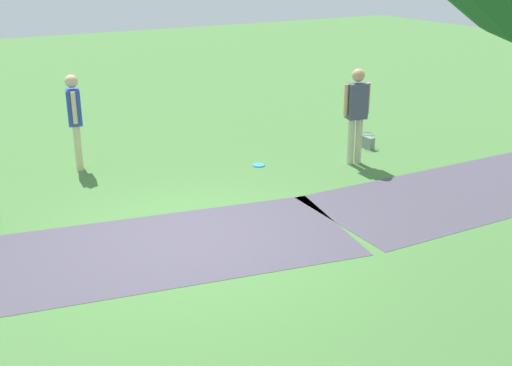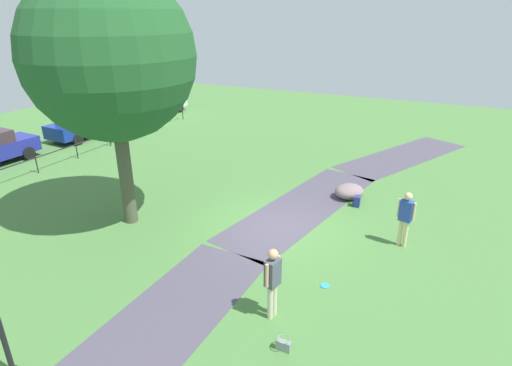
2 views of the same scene
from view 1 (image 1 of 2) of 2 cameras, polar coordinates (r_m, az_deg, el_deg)
name	(u,v)px [view 1 (image 1 of 2)]	position (r m, az deg, el deg)	size (l,w,h in m)	color
ground_plane	(199,238)	(8.98, -5.20, -4.98)	(48.00, 48.00, 0.00)	#48793B
footpath_segment_mid	(56,263)	(8.66, -17.57, -6.89)	(8.29, 3.78, 0.01)	#4B4554
woman_with_handbag	(356,109)	(11.92, 9.04, 6.60)	(0.51, 0.31, 1.80)	beige
man_near_boulder	(75,115)	(11.91, -16.03, 5.90)	(0.31, 0.51, 1.75)	beige
handbag_on_grass	(368,141)	(13.16, 10.03, 3.71)	(0.28, 0.32, 0.31)	gray
frisbee_on_grass	(259,165)	(11.92, 0.24, 1.63)	(0.24, 0.24, 0.02)	#2C9AE1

